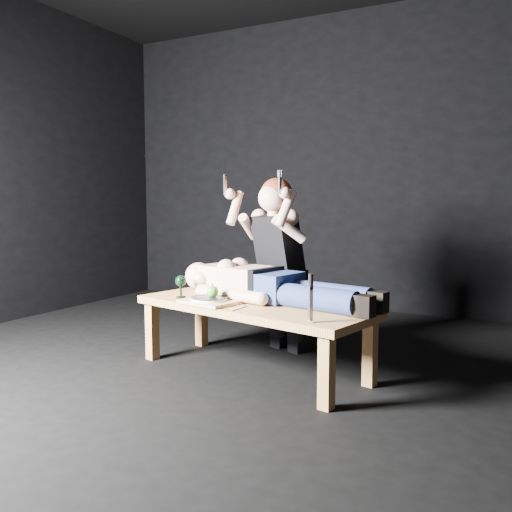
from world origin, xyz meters
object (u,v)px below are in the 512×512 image
table (252,337)px  carving_knife (311,298)px  kneeling_woman (286,263)px  serving_tray (209,302)px  lying_man (273,281)px  goblet (181,287)px

table → carving_knife: 0.74m
table → kneeling_woman: bearing=104.5°
serving_tray → carving_knife: bearing=-16.2°
lying_man → goblet: size_ratio=9.95×
table → kneeling_woman: (-0.02, 0.56, 0.43)m
lying_man → serving_tray: (-0.32, -0.26, -0.12)m
kneeling_woman → table: bearing=-66.9°
serving_tray → carving_knife: (0.78, -0.23, 0.12)m
goblet → carving_knife: (1.05, -0.30, 0.05)m
table → carving_knife: size_ratio=6.03×
lying_man → kneeling_woman: bearing=115.5°
serving_tray → goblet: 0.29m
kneeling_woman → serving_tray: size_ratio=3.74×
table → kneeling_woman: kneeling_woman is taller
goblet → carving_knife: size_ratio=0.59×
kneeling_woman → carving_knife: bearing=-37.4°
serving_tray → kneeling_woman: bearing=71.7°
lying_man → kneeling_woman: kneeling_woman is taller
serving_tray → carving_knife: size_ratio=1.32×
table → serving_tray: serving_tray is taller
lying_man → carving_knife: size_ratio=5.87×
table → kneeling_woman: 0.71m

